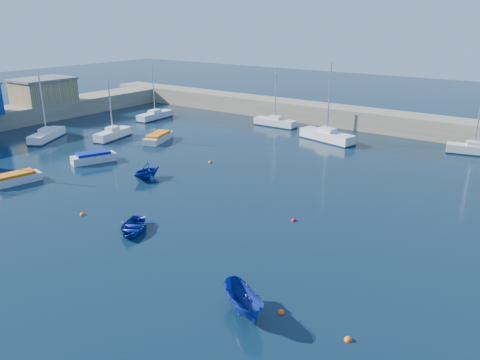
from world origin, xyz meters
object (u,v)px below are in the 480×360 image
Objects in this scene: motorboat_1 at (94,157)px; dinghy_right at (244,302)px; sailboat_7 at (474,149)px; sailboat_4 at (155,115)px; motorboat_0 at (16,178)px; sailboat_3 at (113,134)px; dinghy_left at (146,171)px; sailboat_5 at (275,122)px; dinghy_center at (133,227)px; sailboat_2 at (47,135)px; motorboat_2 at (158,137)px; brick_shed_a at (44,91)px; sailboat_6 at (327,136)px.

dinghy_right is at bearing -1.56° from motorboat_1.
motorboat_1 is (-32.61, -27.16, -0.07)m from sailboat_7.
motorboat_0 is at bearing -72.98° from sailboat_4.
sailboat_3 is 17.29m from dinghy_left.
sailboat_4 is 1.01× the size of sailboat_5.
sailboat_7 is at bearing 34.37° from dinghy_center.
sailboat_2 is at bearing 176.01° from dinghy_left.
sailboat_5 is 2.28× the size of dinghy_center.
sailboat_5 is at bearing 73.57° from dinghy_center.
dinghy_left is 0.84× the size of dinghy_right.
dinghy_right is at bearing -42.63° from sailboat_4.
motorboat_2 is at bearing 13.42° from sailboat_3.
dinghy_right reaches higher than motorboat_0.
sailboat_7 is 1.57× the size of motorboat_1.
brick_shed_a is 0.93× the size of sailboat_2.
sailboat_4 is 2.21× the size of dinghy_right.
sailboat_4 is 30.35m from motorboat_0.
motorboat_2 is at bearing 3.62° from sailboat_2.
brick_shed_a is 35.64m from dinghy_left.
dinghy_left is at bearing 176.04° from sailboat_6.
sailboat_6 reaches higher than dinghy_center.
motorboat_0 is 16.97m from dinghy_center.
dinghy_right is (53.91, -23.42, -3.38)m from brick_shed_a.
sailboat_6 is at bearing 76.73° from motorboat_1.
sailboat_5 reaches higher than motorboat_0.
sailboat_5 is at bearing 45.40° from motorboat_2.
dinghy_left is at bearing 18.67° from motorboat_1.
sailboat_7 is (43.50, 7.32, 0.03)m from sailboat_4.
brick_shed_a is at bearing 122.35° from dinghy_center.
dinghy_center is 0.96× the size of dinghy_right.
sailboat_7 is 36.60m from dinghy_left.
sailboat_2 is 17.22m from sailboat_4.
sailboat_2 is 31.81m from dinghy_center.
sailboat_3 is at bearing 144.43° from sailboat_5.
sailboat_6 is (27.30, 3.07, 0.11)m from sailboat_4.
motorboat_0 is at bearing -133.73° from dinghy_left.
motorboat_0 is 29.61m from dinghy_right.
motorboat_2 is (-0.46, 19.15, 0.02)m from motorboat_0.
sailboat_2 is at bearing 138.82° from sailboat_6.
motorboat_0 is 1.48× the size of dinghy_left.
brick_shed_a is at bearing 116.14° from sailboat_5.
dinghy_center is at bearing -48.85° from sailboat_3.
motorboat_2 is (12.00, 7.81, -0.11)m from sailboat_2.
brick_shed_a reaches higher than motorboat_2.
sailboat_6 reaches higher than dinghy_right.
sailboat_6 is 28.18m from motorboat_1.
motorboat_2 reaches higher than dinghy_center.
dinghy_left is (15.06, -8.49, 0.20)m from sailboat_3.
dinghy_left is (8.71, -0.56, 0.30)m from motorboat_1.
sailboat_4 is 44.11m from sailboat_7.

